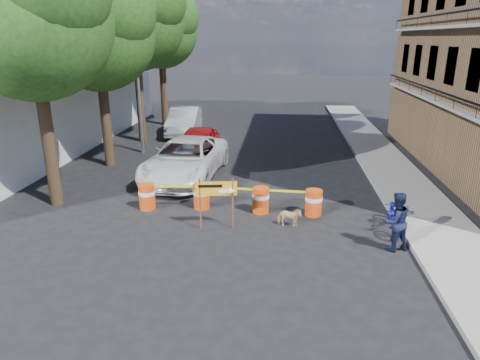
% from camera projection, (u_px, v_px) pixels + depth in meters
% --- Properties ---
extents(ground, '(120.00, 120.00, 0.00)m').
position_uv_depth(ground, '(237.00, 236.00, 13.03)').
color(ground, black).
rests_on(ground, ground).
extents(sidewalk_east, '(2.40, 40.00, 0.15)m').
position_uv_depth(sidewalk_east, '(398.00, 179.00, 18.09)').
color(sidewalk_east, gray).
rests_on(sidewalk_east, ground).
extents(white_building, '(8.00, 22.00, 6.00)m').
position_uv_depth(white_building, '(14.00, 92.00, 22.73)').
color(white_building, silver).
rests_on(white_building, ground).
extents(tree_near, '(5.46, 5.20, 9.15)m').
position_uv_depth(tree_near, '(32.00, 17.00, 13.53)').
color(tree_near, '#332316').
rests_on(tree_near, ground).
extents(tree_mid_a, '(5.25, 5.00, 8.68)m').
position_uv_depth(tree_mid_a, '(98.00, 31.00, 18.36)').
color(tree_mid_a, '#332316').
rests_on(tree_mid_a, ground).
extents(tree_mid_b, '(5.67, 5.40, 9.62)m').
position_uv_depth(tree_mid_b, '(135.00, 19.00, 22.86)').
color(tree_mid_b, '#332316').
rests_on(tree_mid_b, ground).
extents(tree_far, '(5.04, 4.80, 8.84)m').
position_uv_depth(tree_far, '(161.00, 30.00, 27.74)').
color(tree_far, '#332316').
rests_on(tree_far, ground).
extents(streetlamp, '(1.25, 0.18, 8.00)m').
position_uv_depth(streetlamp, '(138.00, 67.00, 21.16)').
color(streetlamp, gray).
rests_on(streetlamp, ground).
extents(barrel_far_left, '(0.58, 0.58, 0.90)m').
position_uv_depth(barrel_far_left, '(147.00, 196.00, 14.96)').
color(barrel_far_left, red).
rests_on(barrel_far_left, ground).
extents(barrel_mid_left, '(0.58, 0.58, 0.90)m').
position_uv_depth(barrel_mid_left, '(202.00, 196.00, 15.01)').
color(barrel_mid_left, red).
rests_on(barrel_mid_left, ground).
extents(barrel_mid_right, '(0.58, 0.58, 0.90)m').
position_uv_depth(barrel_mid_right, '(261.00, 200.00, 14.65)').
color(barrel_mid_right, red).
rests_on(barrel_mid_right, ground).
extents(barrel_far_right, '(0.58, 0.58, 0.90)m').
position_uv_depth(barrel_far_right, '(314.00, 202.00, 14.41)').
color(barrel_far_right, red).
rests_on(barrel_far_right, ground).
extents(detour_sign, '(1.28, 0.30, 1.65)m').
position_uv_depth(detour_sign, '(221.00, 193.00, 13.18)').
color(detour_sign, '#592D19').
rests_on(detour_sign, ground).
extents(pedestrian, '(1.02, 0.92, 1.73)m').
position_uv_depth(pedestrian, '(395.00, 222.00, 11.93)').
color(pedestrian, '#101832').
rests_on(pedestrian, ground).
extents(bicycle, '(0.87, 1.16, 2.01)m').
position_uv_depth(bicycle, '(396.00, 200.00, 13.12)').
color(bicycle, '#1417A9').
rests_on(bicycle, ground).
extents(dog, '(0.81, 0.44, 0.65)m').
position_uv_depth(dog, '(289.00, 217.00, 13.57)').
color(dog, '#E6B883').
rests_on(dog, ground).
extents(suv_white, '(3.15, 6.13, 1.65)m').
position_uv_depth(suv_white, '(186.00, 159.00, 18.21)').
color(suv_white, silver).
rests_on(suv_white, ground).
extents(sedan_red, '(2.04, 4.75, 1.60)m').
position_uv_depth(sedan_red, '(198.00, 144.00, 20.81)').
color(sedan_red, '#A80E0E').
rests_on(sedan_red, ground).
extents(sedan_silver, '(2.13, 5.09, 1.64)m').
position_uv_depth(sedan_silver, '(185.00, 121.00, 26.63)').
color(sedan_silver, silver).
rests_on(sedan_silver, ground).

